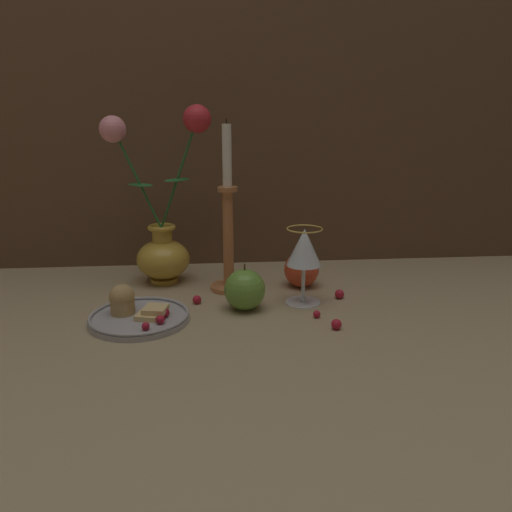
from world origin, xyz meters
name	(u,v)px	position (x,y,z in m)	size (l,w,h in m)	color
ground_plane	(218,309)	(0.00, 0.00, 0.00)	(2.40, 2.40, 0.00)	#9E8966
wall_back	(210,12)	(0.00, 0.34, 0.60)	(2.40, 0.04, 1.20)	brown
vase	(162,229)	(-0.12, 0.18, 0.12)	(0.24, 0.12, 0.39)	gold
plate_with_pastries	(136,313)	(-0.15, -0.05, 0.02)	(0.19, 0.19, 0.07)	#A3A3A8
wine_glass	(304,251)	(0.17, 0.02, 0.11)	(0.07, 0.07, 0.16)	silver
candlestick	(228,234)	(0.03, 0.11, 0.13)	(0.08, 0.08, 0.36)	#B77042
apple_beside_vase	(301,270)	(0.19, 0.12, 0.04)	(0.08, 0.08, 0.09)	#D14223
apple_near_glass	(245,290)	(0.05, -0.01, 0.04)	(0.08, 0.08, 0.09)	#669938
berry_near_plate	(317,314)	(0.19, -0.06, 0.01)	(0.01, 0.01, 0.01)	#AD192D
berry_front_center	(336,324)	(0.21, -0.12, 0.01)	(0.02, 0.02, 0.02)	#AD192D
berry_by_glass_stem	(197,300)	(-0.04, 0.03, 0.01)	(0.02, 0.02, 0.02)	#AD192D
berry_under_candlestick	(339,294)	(0.26, 0.04, 0.01)	(0.02, 0.02, 0.02)	#AD192D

